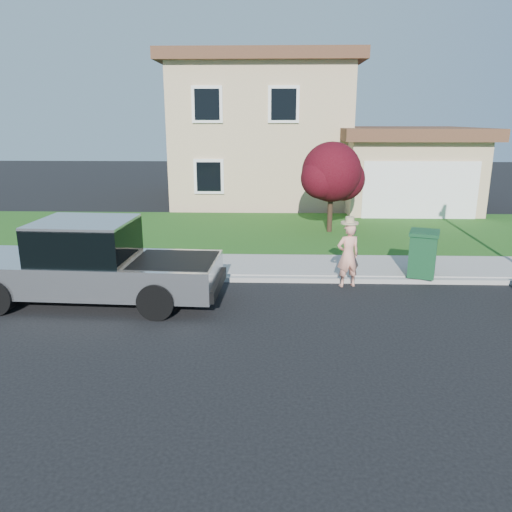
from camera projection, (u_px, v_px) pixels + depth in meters
The scene contains 9 objects.
ground at pixel (244, 327), 10.00m from camera, with size 80.00×80.00×0.00m, color black.
curb at pixel (289, 279), 12.75m from camera, with size 40.00×0.20×0.12m, color gray.
sidewalk at pixel (288, 267), 13.80m from camera, with size 40.00×2.00×0.15m, color gray.
lawn at pixel (284, 232), 18.14m from camera, with size 40.00×7.00×0.10m, color #1E4112.
house at pixel (288, 136), 24.90m from camera, with size 14.00×11.30×6.85m.
pickup_truck at pixel (92, 265), 11.16m from camera, with size 5.81×2.35×1.88m.
woman at pixel (348, 254), 12.21m from camera, with size 0.66×0.52×1.76m.
ornamental_tree at pixel (332, 175), 17.44m from camera, with size 2.31×2.09×3.18m.
trash_bin at pixel (423, 253), 12.65m from camera, with size 0.94×1.00×1.16m.
Camera 1 is at (0.55, -9.25, 4.04)m, focal length 35.00 mm.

